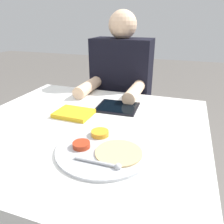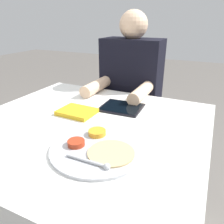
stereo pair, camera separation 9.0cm
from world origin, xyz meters
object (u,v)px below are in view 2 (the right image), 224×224
object	(u,v)px
thali_tray	(98,148)
person_diner	(130,109)
tablet_device	(122,107)
red_notebook	(77,112)

from	to	relation	value
thali_tray	person_diner	distance (m)	0.81
thali_tray	tablet_device	distance (m)	0.39
tablet_device	person_diner	distance (m)	0.44
thali_tray	person_diner	bearing A→B (deg)	102.48
thali_tray	person_diner	world-z (taller)	person_diner
red_notebook	person_diner	xyz separation A→B (m)	(0.06, 0.55, -0.18)
red_notebook	tablet_device	xyz separation A→B (m)	(0.16, 0.15, -0.00)
thali_tray	person_diner	size ratio (longest dim) A/B	0.28
thali_tray	red_notebook	xyz separation A→B (m)	(-0.24, 0.23, 0.00)
tablet_device	red_notebook	bearing A→B (deg)	-137.04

